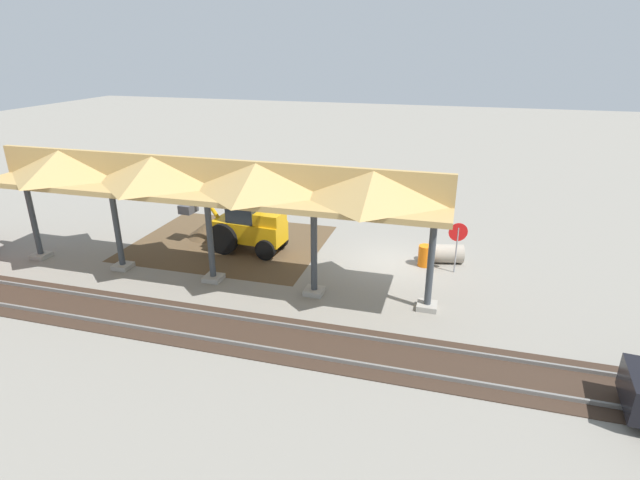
{
  "coord_description": "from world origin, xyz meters",
  "views": [
    {
      "loc": [
        -2.29,
        19.59,
        8.73
      ],
      "look_at": [
        2.63,
        2.19,
        1.6
      ],
      "focal_mm": 28.0,
      "sensor_mm": 36.0,
      "label": 1
    }
  ],
  "objects_px": {
    "stop_sign": "(458,237)",
    "traffic_barrel": "(425,256)",
    "concrete_pipe": "(444,253)",
    "backhoe": "(246,224)"
  },
  "relations": [
    {
      "from": "backhoe",
      "to": "concrete_pipe",
      "type": "relative_size",
      "value": 2.97
    },
    {
      "from": "concrete_pipe",
      "to": "traffic_barrel",
      "type": "xyz_separation_m",
      "value": [
        0.75,
        0.6,
        0.05
      ]
    },
    {
      "from": "backhoe",
      "to": "traffic_barrel",
      "type": "relative_size",
      "value": 5.67
    },
    {
      "from": "stop_sign",
      "to": "traffic_barrel",
      "type": "distance_m",
      "value": 1.67
    },
    {
      "from": "backhoe",
      "to": "concrete_pipe",
      "type": "xyz_separation_m",
      "value": [
        -8.6,
        -1.06,
        -0.87
      ]
    },
    {
      "from": "stop_sign",
      "to": "backhoe",
      "type": "height_order",
      "value": "backhoe"
    },
    {
      "from": "backhoe",
      "to": "traffic_barrel",
      "type": "height_order",
      "value": "backhoe"
    },
    {
      "from": "concrete_pipe",
      "to": "traffic_barrel",
      "type": "distance_m",
      "value": 0.96
    },
    {
      "from": "stop_sign",
      "to": "concrete_pipe",
      "type": "bearing_deg",
      "value": -62.58
    },
    {
      "from": "traffic_barrel",
      "to": "backhoe",
      "type": "bearing_deg",
      "value": 3.36
    }
  ]
}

